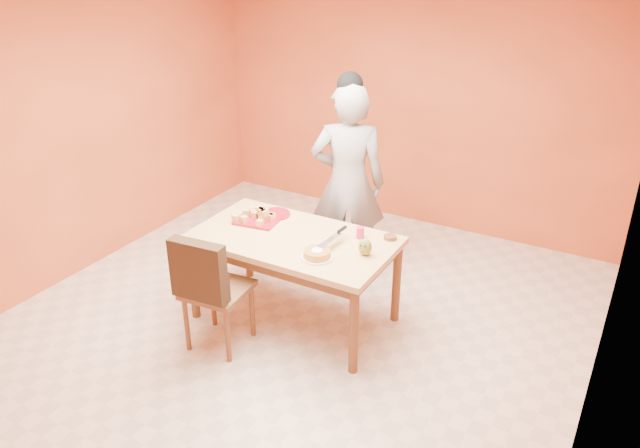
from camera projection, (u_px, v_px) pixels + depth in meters
The scene contains 16 objects.
floor at pixel (288, 329), 5.11m from camera, with size 5.00×5.00×0.00m, color #BEB7A2.
wall_back at pixel (413, 100), 6.49m from camera, with size 4.50×4.50×0.00m, color #DA5E32.
wall_left at pixel (70, 130), 5.52m from camera, with size 5.00×5.00×0.00m, color #DA5E32.
wall_right at pixel (620, 245), 3.53m from camera, with size 5.00×5.00×0.00m, color #DA5E32.
dining_table at pixel (294, 248), 4.97m from camera, with size 1.60×0.90×0.76m.
dining_chair at pixel (216, 288), 4.71m from camera, with size 0.50×0.57×0.99m.
pastry_pile at pixel (259, 212), 5.19m from camera, with size 0.31×0.31×0.10m, color tan, non-canonical shape.
person at pixel (348, 184), 5.55m from camera, with size 0.67×0.44×1.83m, color gray.
pastry_platter at pixel (259, 219), 5.22m from camera, with size 0.34×0.34×0.02m, color maroon.
red_dinner_plate at pixel (275, 214), 5.31m from camera, with size 0.27×0.27×0.02m, color maroon.
white_cake_plate at pixel (317, 257), 4.62m from camera, with size 0.24×0.24×0.01m, color white.
sponge_cake at pixel (317, 253), 4.61m from camera, with size 0.20×0.20×0.05m, color gold.
cake_server at pixel (330, 240), 4.73m from camera, with size 0.06×0.29×0.01m, color white.
egg_ornament at pixel (365, 247), 4.64m from camera, with size 0.11×0.09×0.13m, color olive.
magenta_glass at pixel (360, 233), 4.90m from camera, with size 0.06×0.06×0.09m, color #CD1E60.
checker_tin at pixel (390, 237), 4.90m from camera, with size 0.10×0.10×0.03m, color #341B0E.
Camera 1 is at (2.31, -3.56, 2.98)m, focal length 35.00 mm.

